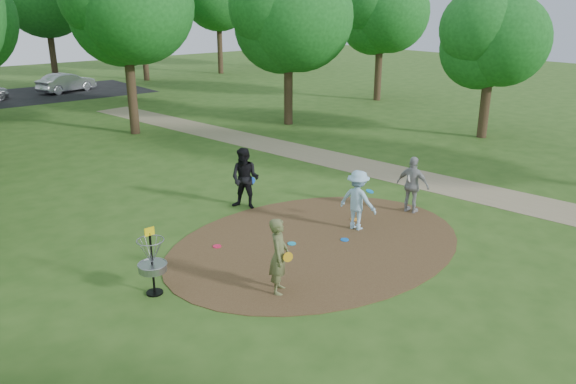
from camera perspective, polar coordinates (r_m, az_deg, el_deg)
ground at (r=14.71m, az=3.00°, el=-5.22°), size 100.00×100.00×0.00m
dirt_clearing at (r=14.71m, az=3.00°, el=-5.19°), size 8.40×8.40×0.02m
footpath at (r=20.52m, az=12.63°, el=1.42°), size 7.55×39.89×0.01m
parking_lot at (r=41.79m, az=-24.13°, el=9.00°), size 14.00×8.00×0.01m
player_observer_with_disc at (r=12.01m, az=-0.93°, el=-6.52°), size 0.73×0.72×1.70m
player_throwing_with_disc at (r=15.41m, az=7.10°, el=-0.84°), size 1.09×1.21×1.68m
player_walking_with_disc at (r=16.90m, az=-4.38°, el=1.37°), size 1.08×1.15×1.87m
player_waiting_with_disc at (r=16.91m, az=12.55°, el=0.70°), size 0.65×1.07×1.71m
disc_ground_cyan at (r=14.61m, az=0.38°, el=-5.26°), size 0.22×0.22×0.02m
disc_ground_blue at (r=14.91m, az=5.78°, el=-4.85°), size 0.22×0.22×0.02m
disc_ground_red at (r=14.56m, az=-7.22°, el=-5.49°), size 0.22×0.22×0.02m
car_right at (r=42.18m, az=-21.59°, el=10.30°), size 4.21×2.57×1.31m
disc_ground_orange at (r=16.29m, az=6.73°, el=-2.77°), size 0.22×0.22×0.02m
disc_golf_basket at (r=12.27m, az=-13.69°, el=-6.40°), size 0.63×0.63×1.54m
tree_ring at (r=21.83m, az=-12.17°, el=16.48°), size 37.12×45.22×9.02m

